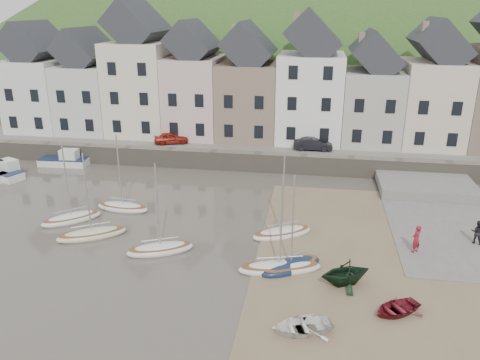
% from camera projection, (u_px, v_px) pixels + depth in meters
% --- Properties ---
extents(ground, '(160.00, 160.00, 0.00)m').
position_uv_depth(ground, '(225.00, 255.00, 30.46)').
color(ground, '#4C453C').
rests_on(ground, ground).
extents(quay_land, '(90.00, 30.00, 1.50)m').
position_uv_depth(quay_land, '(273.00, 127.00, 59.86)').
color(quay_land, '#305321').
rests_on(quay_land, ground).
extents(quay_street, '(70.00, 7.00, 0.10)m').
position_uv_depth(quay_street, '(262.00, 145.00, 48.92)').
color(quay_street, slate).
rests_on(quay_street, quay_land).
extents(seawall, '(70.00, 1.20, 1.80)m').
position_uv_depth(seawall, '(258.00, 162.00, 45.90)').
color(seawall, slate).
rests_on(seawall, ground).
extents(beach, '(18.00, 26.00, 0.06)m').
position_uv_depth(beach, '(403.00, 269.00, 28.80)').
color(beach, '#786249').
rests_on(beach, ground).
extents(slipway, '(8.00, 18.00, 0.12)m').
position_uv_depth(slipway, '(441.00, 219.00, 35.60)').
color(slipway, slate).
rests_on(slipway, ground).
extents(hillside, '(134.40, 84.00, 84.00)m').
position_uv_depth(hillside, '(259.00, 185.00, 93.01)').
color(hillside, '#305321').
rests_on(hillside, ground).
extents(townhouse_terrace, '(61.05, 8.00, 13.93)m').
position_uv_depth(townhouse_terrace, '(284.00, 84.00, 49.91)').
color(townhouse_terrace, silver).
rests_on(townhouse_terrace, quay_land).
extents(sailboat_0, '(4.38, 1.89, 6.32)m').
position_uv_depth(sailboat_0, '(123.00, 207.00, 37.19)').
color(sailboat_0, white).
rests_on(sailboat_0, ground).
extents(sailboat_1, '(4.28, 4.00, 6.32)m').
position_uv_depth(sailboat_1, '(71.00, 218.00, 35.19)').
color(sailboat_1, white).
rests_on(sailboat_1, ground).
extents(sailboat_2, '(4.85, 3.68, 6.32)m').
position_uv_depth(sailboat_2, '(92.00, 234.00, 32.77)').
color(sailboat_2, beige).
rests_on(sailboat_2, ground).
extents(sailboat_3, '(4.57, 3.21, 6.32)m').
position_uv_depth(sailboat_3, '(160.00, 249.00, 30.77)').
color(sailboat_3, white).
rests_on(sailboat_3, ground).
extents(sailboat_4, '(4.56, 3.46, 6.32)m').
position_uv_depth(sailboat_4, '(282.00, 233.00, 32.96)').
color(sailboat_4, white).
rests_on(sailboat_4, ground).
extents(sailboat_5, '(4.22, 3.73, 6.32)m').
position_uv_depth(sailboat_5, '(291.00, 266.00, 28.75)').
color(sailboat_5, '#152443').
rests_on(sailboat_5, ground).
extents(sailboat_6, '(5.32, 2.78, 6.32)m').
position_uv_depth(sailboat_6, '(280.00, 267.00, 28.58)').
color(sailboat_6, white).
rests_on(sailboat_6, ground).
extents(motorboat_0, '(4.91, 3.38, 1.70)m').
position_uv_depth(motorboat_0, '(3.00, 172.00, 44.16)').
color(motorboat_0, white).
rests_on(motorboat_0, ground).
extents(motorboat_2, '(4.88, 1.98, 1.70)m').
position_uv_depth(motorboat_2, '(65.00, 160.00, 47.50)').
color(motorboat_2, white).
rests_on(motorboat_2, ground).
extents(rowboat_white, '(3.56, 3.02, 0.63)m').
position_uv_depth(rowboat_white, '(301.00, 326.00, 23.15)').
color(rowboat_white, white).
rests_on(rowboat_white, beach).
extents(rowboat_green, '(3.78, 3.59, 1.56)m').
position_uv_depth(rowboat_green, '(345.00, 272.00, 26.96)').
color(rowboat_green, black).
rests_on(rowboat_green, beach).
extents(rowboat_red, '(3.32, 3.13, 0.56)m').
position_uv_depth(rowboat_red, '(396.00, 308.00, 24.57)').
color(rowboat_red, maroon).
rests_on(rowboat_red, beach).
extents(person_red, '(0.80, 0.80, 1.87)m').
position_uv_depth(person_red, '(416.00, 239.00, 30.34)').
color(person_red, maroon).
rests_on(person_red, slipway).
extents(person_dark, '(0.98, 0.89, 1.65)m').
position_uv_depth(person_dark, '(477.00, 232.00, 31.53)').
color(person_dark, black).
rests_on(person_dark, slipway).
extents(car_left, '(3.78, 2.50, 1.20)m').
position_uv_depth(car_left, '(171.00, 138.00, 49.19)').
color(car_left, maroon).
rests_on(car_left, quay_street).
extents(car_right, '(3.85, 1.42, 1.26)m').
position_uv_depth(car_right, '(313.00, 144.00, 46.99)').
color(car_right, black).
rests_on(car_right, quay_street).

